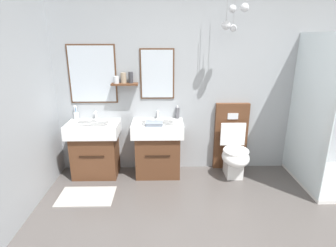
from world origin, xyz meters
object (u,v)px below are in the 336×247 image
toilet (233,149)px  folded_hand_towel (154,124)px  soap_dispenser (177,113)px  toothbrush_cup (76,115)px  shower_tray (322,154)px  vanity_sink_right (158,147)px  vanity_sink_left (95,147)px

toilet → folded_hand_towel: 1.20m
soap_dispenser → toothbrush_cup: bearing=-179.6°
toothbrush_cup → soap_dispenser: (1.43, 0.01, 0.03)m
toilet → toothbrush_cup: 2.27m
soap_dispenser → shower_tray: 2.01m
vanity_sink_right → shower_tray: size_ratio=0.40×
toothbrush_cup → shower_tray: 3.39m
vanity_sink_left → shower_tray: shower_tray is taller
vanity_sink_right → toilet: toilet is taller
vanity_sink_left → toilet: size_ratio=0.78×
toothbrush_cup → soap_dispenser: size_ratio=1.07×
vanity_sink_left → vanity_sink_right: size_ratio=1.00×
toilet → folded_hand_towel: toilet is taller
vanity_sink_right → folded_hand_towel: size_ratio=3.56×
vanity_sink_left → folded_hand_towel: bearing=-9.5°
toilet → shower_tray: 1.15m
toilet → folded_hand_towel: size_ratio=4.55×
vanity_sink_left → folded_hand_towel: size_ratio=3.56×
toilet → toothbrush_cup: (-2.22, 0.16, 0.46)m
shower_tray → folded_hand_towel: bearing=176.1°
vanity_sink_right → toothbrush_cup: 1.24m
vanity_sink_right → toilet: size_ratio=0.78×
toilet → soap_dispenser: bearing=167.8°
vanity_sink_left → toothbrush_cup: 0.53m
toothbrush_cup → soap_dispenser: toothbrush_cup is taller
toothbrush_cup → shower_tray: (3.33, -0.45, -0.42)m
folded_hand_towel → shower_tray: 2.26m
toothbrush_cup → shower_tray: bearing=-7.7°
toothbrush_cup → vanity_sink_left: bearing=-31.0°
toothbrush_cup → folded_hand_towel: 1.15m
soap_dispenser → vanity_sink_left: bearing=-171.6°
vanity_sink_left → folded_hand_towel: 0.94m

